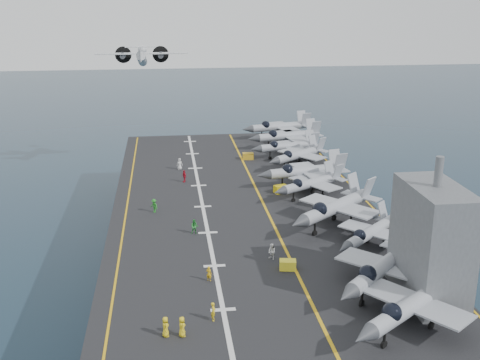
{
  "coord_description": "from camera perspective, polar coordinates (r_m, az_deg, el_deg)",
  "views": [
    {
      "loc": [
        -10.98,
        -82.55,
        40.53
      ],
      "look_at": [
        0.0,
        4.0,
        13.0
      ],
      "focal_mm": 45.0,
      "sensor_mm": 36.0,
      "label": 1
    }
  ],
  "objects": [
    {
      "name": "crew_0",
      "position": [
        56.58,
        -7.08,
        -13.65
      ],
      "size": [
        1.07,
        1.34,
        1.95
      ],
      "primitive_type": "imported",
      "color": "yellow",
      "rests_on": "flight_deck"
    },
    {
      "name": "ground",
      "position": [
        92.61,
        0.31,
        -8.44
      ],
      "size": [
        500.0,
        500.0,
        0.0
      ],
      "primitive_type": "plane",
      "color": "#142135",
      "rests_on": "ground"
    },
    {
      "name": "tow_cart_a",
      "position": [
        68.76,
        4.55,
        -8.02
      ],
      "size": [
        2.03,
        1.5,
        1.11
      ],
      "primitive_type": null,
      "color": "yellow",
      "rests_on": "flight_deck"
    },
    {
      "name": "deck_edge_stbd",
      "position": [
        92.68,
        11.75,
        -1.83
      ],
      "size": [
        0.25,
        90.0,
        0.02
      ],
      "primitive_type": "cube",
      "color": "gold",
      "rests_on": "flight_deck"
    },
    {
      "name": "crew_8",
      "position": [
        56.44,
        -5.52,
        -13.68
      ],
      "size": [
        1.07,
        1.34,
        1.95
      ],
      "primitive_type": "imported",
      "color": "yellow",
      "rests_on": "flight_deck"
    },
    {
      "name": "crew_3",
      "position": [
        86.2,
        -8.15,
        -2.43
      ],
      "size": [
        1.39,
        1.41,
        1.98
      ],
      "primitive_type": "imported",
      "color": "#1E7E20",
      "rests_on": "flight_deck"
    },
    {
      "name": "island_superstructure",
      "position": [
        62.83,
        17.81,
        -4.48
      ],
      "size": [
        5.0,
        10.0,
        15.0
      ],
      "primitive_type": null,
      "color": "#56595E",
      "rests_on": "flight_deck"
    },
    {
      "name": "crew_1",
      "position": [
        65.97,
        -2.96,
        -8.85
      ],
      "size": [
        1.25,
        1.14,
        1.73
      ],
      "primitive_type": "imported",
      "color": "gold",
      "rests_on": "flight_deck"
    },
    {
      "name": "fighter_jet_5",
      "position": [
        97.11,
        6.34,
        0.95
      ],
      "size": [
        16.79,
        12.83,
        5.25
      ],
      "primitive_type": null,
      "color": "gray",
      "rests_on": "flight_deck"
    },
    {
      "name": "transport_plane",
      "position": [
        136.26,
        -9.29,
        11.27
      ],
      "size": [
        20.18,
        13.81,
        4.76
      ],
      "primitive_type": null,
      "color": "white"
    },
    {
      "name": "fighter_jet_8",
      "position": [
        120.6,
        4.6,
        4.29
      ],
      "size": [
        17.16,
        13.34,
        5.3
      ],
      "primitive_type": null,
      "color": "gray",
      "rests_on": "flight_deck"
    },
    {
      "name": "flight_deck",
      "position": [
        88.62,
        0.33,
        -2.5
      ],
      "size": [
        38.0,
        92.0,
        0.4
      ],
      "primitive_type": "cube",
      "color": "black",
      "rests_on": "hull"
    },
    {
      "name": "crew_7",
      "position": [
        70.89,
        3.04,
        -6.8
      ],
      "size": [
        1.32,
        1.39,
        1.94
      ],
      "primitive_type": "imported",
      "color": "white",
      "rests_on": "flight_deck"
    },
    {
      "name": "hull",
      "position": [
        90.54,
        0.32,
        -5.59
      ],
      "size": [
        36.0,
        90.0,
        10.0
      ],
      "primitive_type": "cube",
      "color": "#56595E",
      "rests_on": "ground"
    },
    {
      "name": "fighter_jet_1",
      "position": [
        65.0,
        13.35,
        -7.94
      ],
      "size": [
        18.45,
        18.4,
        5.43
      ],
      "primitive_type": null,
      "color": "gray",
      "rests_on": "flight_deck"
    },
    {
      "name": "fighter_jet_3",
      "position": [
        80.88,
        9.09,
        -2.42
      ],
      "size": [
        19.66,
        18.9,
        5.71
      ],
      "primitive_type": null,
      "color": "#9FA5AE",
      "rests_on": "flight_deck"
    },
    {
      "name": "crew_6",
      "position": [
        58.67,
        -2.54,
        -12.34
      ],
      "size": [
        0.92,
        1.24,
        1.88
      ],
      "primitive_type": "imported",
      "color": "yellow",
      "rests_on": "flight_deck"
    },
    {
      "name": "fighter_jet_6",
      "position": [
        107.65,
        5.62,
        2.49
      ],
      "size": [
        16.43,
        15.46,
        4.75
      ],
      "primitive_type": null,
      "color": "gray",
      "rests_on": "flight_deck"
    },
    {
      "name": "foul_line",
      "position": [
        88.97,
        2.24,
        -2.28
      ],
      "size": [
        0.35,
        90.0,
        0.02
      ],
      "primitive_type": "cube",
      "color": "gold",
      "rests_on": "flight_deck"
    },
    {
      "name": "tow_cart_b",
      "position": [
        93.86,
        3.89,
        -0.87
      ],
      "size": [
        2.29,
        1.85,
        1.19
      ],
      "primitive_type": null,
      "color": "gold",
      "rests_on": "flight_deck"
    },
    {
      "name": "deck_edge_port",
      "position": [
        88.07,
        -10.72,
        -2.8
      ],
      "size": [
        0.25,
        90.0,
        0.02
      ],
      "primitive_type": "cube",
      "color": "gold",
      "rests_on": "flight_deck"
    },
    {
      "name": "fighter_jet_4",
      "position": [
        91.97,
        6.79,
        -0.23
      ],
      "size": [
        15.87,
        14.33,
        4.59
      ],
      "primitive_type": null,
      "color": "#8E979F",
      "rests_on": "flight_deck"
    },
    {
      "name": "fighter_jet_2",
      "position": [
        74.91,
        12.33,
        -4.77
      ],
      "size": [
        15.33,
        15.09,
        4.49
      ],
      "primitive_type": null,
      "color": "gray",
      "rests_on": "flight_deck"
    },
    {
      "name": "crew_2",
      "position": [
        78.18,
        -4.33,
        -4.43
      ],
      "size": [
        1.3,
        0.98,
        1.96
      ],
      "primitive_type": "imported",
      "color": "#268C33",
      "rests_on": "flight_deck"
    },
    {
      "name": "landing_centerline",
      "position": [
        88.01,
        -3.55,
        -2.53
      ],
      "size": [
        0.5,
        90.0,
        0.02
      ],
      "primitive_type": "cube",
      "color": "silver",
      "rests_on": "flight_deck"
    },
    {
      "name": "fighter_jet_0",
      "position": [
        58.52,
        15.99,
        -11.22
      ],
      "size": [
        18.43,
        17.36,
        5.33
      ],
      "primitive_type": null,
      "color": "#9EA5AF",
      "rests_on": "flight_deck"
    },
    {
      "name": "fighter_jet_9",
      "position": [
        128.72,
        3.84,
        5.15
      ],
      "size": [
        17.16,
        13.34,
        5.3
      ],
      "primitive_type": null,
      "color": "gray",
      "rests_on": "flight_deck"
    },
    {
      "name": "fighter_jet_7",
      "position": [
        113.52,
        4.62,
        3.29
      ],
      "size": [
        15.11,
        11.7,
        4.68
      ],
      "primitive_type": null,
      "color": "gray",
      "rests_on": "flight_deck"
    },
    {
      "name": "tow_cart_c",
      "position": [
        112.38,
        0.77,
        2.28
      ],
      "size": [
        2.08,
        1.42,
        1.2
      ],
      "primitive_type": null,
      "color": "#BF911C",
      "rests_on": "flight_deck"
    },
    {
      "name": "crew_5",
      "position": [
        106.29,
        -5.74,
        1.52
      ],
      "size": [
        1.25,
        0.86,
        2.02
      ],
      "primitive_type": "imported",
      "color": "silver",
      "rests_on": "flight_deck"
    },
    {
      "name": "crew_4",
      "position": [
        99.25,
        -5.31,
        0.37
      ],
      "size": [
        1.22,
        1.43,
        2.01
      ],
      "primitive_type": "imported",
      "color": "red",
      "rests_on": "flight_deck"
    }
  ]
}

